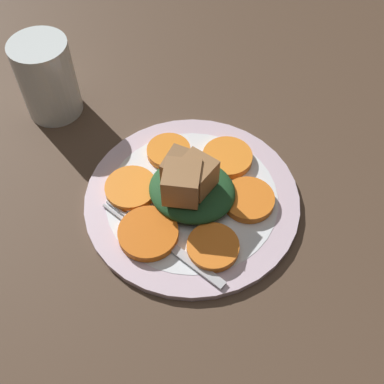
{
  "coord_description": "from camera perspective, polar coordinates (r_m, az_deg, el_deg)",
  "views": [
    {
      "loc": [
        13.82,
        -33.03,
        53.77
      ],
      "look_at": [
        0.0,
        0.0,
        4.1
      ],
      "focal_mm": 45.0,
      "sensor_mm": 36.0,
      "label": 1
    }
  ],
  "objects": [
    {
      "name": "carrot_slice_1",
      "position": [
        0.63,
        -7.23,
        0.43
      ],
      "size": [
        6.75,
        6.75,
        1.1
      ],
      "primitive_type": "cylinder",
      "color": "orange",
      "rests_on": "plate"
    },
    {
      "name": "carrot_slice_0",
      "position": [
        0.66,
        -2.78,
        4.82
      ],
      "size": [
        5.98,
        5.98,
        1.1
      ],
      "primitive_type": "cylinder",
      "color": "orange",
      "rests_on": "plate"
    },
    {
      "name": "carrot_slice_4",
      "position": [
        0.62,
        6.69,
        -0.91
      ],
      "size": [
        6.65,
        6.65,
        1.1
      ],
      "primitive_type": "cylinder",
      "color": "orange",
      "rests_on": "plate"
    },
    {
      "name": "carrot_slice_2",
      "position": [
        0.59,
        -5.2,
        -4.89
      ],
      "size": [
        7.39,
        7.39,
        1.1
      ],
      "primitive_type": "cylinder",
      "color": "#D56013",
      "rests_on": "plate"
    },
    {
      "name": "water_glass",
      "position": [
        0.73,
        -16.8,
        12.75
      ],
      "size": [
        8.11,
        8.11,
        11.74
      ],
      "color": "silver",
      "rests_on": "table_slab"
    },
    {
      "name": "fork",
      "position": [
        0.59,
        -3.81,
        -5.49
      ],
      "size": [
        18.23,
        7.15,
        0.4
      ],
      "rotation": [
        0.0,
        0.0,
        -0.3
      ],
      "color": "#B2B2B7",
      "rests_on": "plate"
    },
    {
      "name": "carrot_slice_3",
      "position": [
        0.57,
        2.5,
        -6.53
      ],
      "size": [
        6.27,
        6.27,
        1.1
      ],
      "primitive_type": "cylinder",
      "color": "orange",
      "rests_on": "plate"
    },
    {
      "name": "center_pile",
      "position": [
        0.6,
        -0.28,
        0.81
      ],
      "size": [
        11.13,
        10.02,
        7.14
      ],
      "color": "#1E4723",
      "rests_on": "plate"
    },
    {
      "name": "carrot_slice_5",
      "position": [
        0.66,
        4.21,
        4.11
      ],
      "size": [
        6.78,
        6.78,
        1.1
      ],
      "primitive_type": "cylinder",
      "color": "orange",
      "rests_on": "plate"
    },
    {
      "name": "plate",
      "position": [
        0.63,
        -0.0,
        -0.85
      ],
      "size": [
        27.81,
        27.81,
        1.05
      ],
      "color": "silver",
      "rests_on": "table_slab"
    },
    {
      "name": "table_slab",
      "position": [
        0.64,
        -0.0,
        -1.63
      ],
      "size": [
        120.0,
        120.0,
        2.0
      ],
      "primitive_type": "cube",
      "color": "#4C3828",
      "rests_on": "ground"
    }
  ]
}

